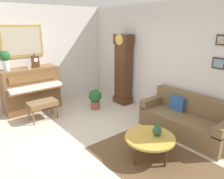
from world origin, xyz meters
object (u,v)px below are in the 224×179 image
at_px(grandfather_clock, 123,72).
at_px(teacup, 29,68).
at_px(couch, 186,120).
at_px(flower_vase, 5,58).
at_px(coffee_table, 150,138).
at_px(green_jug, 157,131).
at_px(piano_bench, 42,104).
at_px(potted_plant, 95,98).
at_px(piano, 31,89).
at_px(mantel_clock, 35,61).

relative_size(grandfather_clock, teacup, 17.50).
bearing_deg(couch, flower_vase, -142.32).
distance_m(couch, coffee_table, 1.28).
bearing_deg(green_jug, teacup, -163.88).
bearing_deg(grandfather_clock, teacup, -115.19).
bearing_deg(piano_bench, potted_plant, 80.19).
height_order(grandfather_clock, potted_plant, grandfather_clock).
bearing_deg(couch, teacup, -147.25).
relative_size(couch, potted_plant, 3.39).
bearing_deg(flower_vase, piano, 90.13).
bearing_deg(potted_plant, grandfather_clock, 82.04).
height_order(piano_bench, coffee_table, piano_bench).
height_order(piano, coffee_table, piano).
height_order(flower_vase, green_jug, flower_vase).
bearing_deg(green_jug, mantel_clock, -167.66).
xyz_separation_m(mantel_clock, potted_plant, (1.06, 1.19, -1.03)).
height_order(couch, mantel_clock, mantel_clock).
xyz_separation_m(piano_bench, teacup, (-0.72, -0.00, 0.79)).
bearing_deg(couch, mantel_clock, -150.76).
xyz_separation_m(piano, flower_vase, (0.00, -0.54, 0.89)).
distance_m(couch, green_jug, 1.16).
xyz_separation_m(piano_bench, mantel_clock, (-0.82, 0.22, 0.94)).
bearing_deg(couch, green_jug, -83.20).
relative_size(piano, potted_plant, 2.57).
height_order(piano, flower_vase, flower_vase).
bearing_deg(mantel_clock, teacup, -65.71).
distance_m(grandfather_clock, green_jug, 2.76).
distance_m(grandfather_clock, potted_plant, 1.12).
distance_m(teacup, potted_plant, 1.92).
distance_m(teacup, green_jug, 3.68).
distance_m(mantel_clock, green_jug, 3.75).
xyz_separation_m(teacup, green_jug, (3.47, 1.00, -0.71)).
distance_m(coffee_table, potted_plant, 2.52).
height_order(couch, potted_plant, couch).
distance_m(coffee_table, flower_vase, 3.95).
height_order(couch, flower_vase, flower_vase).
relative_size(piano_bench, mantel_clock, 1.84).
bearing_deg(grandfather_clock, mantel_clock, -119.61).
xyz_separation_m(piano, teacup, (0.10, -0.03, 0.60)).
relative_size(flower_vase, teacup, 5.00).
relative_size(flower_vase, potted_plant, 1.04).
bearing_deg(potted_plant, piano, -127.69).
bearing_deg(coffee_table, green_jug, 72.65).
relative_size(grandfather_clock, coffee_table, 2.31).
height_order(piano_bench, grandfather_clock, grandfather_clock).
relative_size(piano_bench, green_jug, 2.92).
bearing_deg(flower_vase, coffee_table, 21.32).
xyz_separation_m(piano_bench, green_jug, (2.75, 1.00, 0.09)).
bearing_deg(couch, piano, -148.40).
xyz_separation_m(coffee_table, flower_vase, (-3.53, -1.38, 1.11)).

